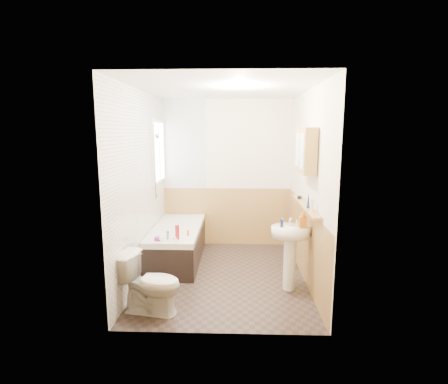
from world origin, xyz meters
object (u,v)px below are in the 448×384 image
Objects in this scene: bathtub at (177,243)px; medicine_cabinet at (306,151)px; toilet at (151,283)px; pine_shelf at (305,206)px; sink at (290,245)px.

medicine_cabinet reaches higher than bathtub.
toilet is 2.10m from pine_shelf.
bathtub is 2.69× the size of medicine_cabinet.
toilet is (-0.03, -1.56, 0.05)m from bathtub.
toilet is at bearing -169.14° from sink.
toilet is 0.73× the size of sink.
pine_shelf reaches higher than toilet.
bathtub is at bearing 157.48° from pine_shelf.
medicine_cabinet is (-0.03, -0.07, 0.70)m from pine_shelf.
bathtub is 1.16× the size of pine_shelf.
bathtub is at bearing 138.88° from sink.
pine_shelf is at bearing 68.28° from medicine_cabinet.
bathtub is 2.44× the size of toilet.
pine_shelf is at bearing 34.35° from sink.
medicine_cabinet reaches higher than toilet.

